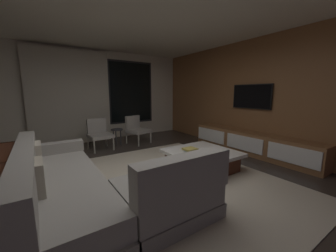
{
  "coord_description": "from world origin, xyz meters",
  "views": [
    {
      "loc": [
        -1.35,
        -2.57,
        1.43
      ],
      "look_at": [
        0.72,
        0.52,
        0.8
      ],
      "focal_mm": 20.9,
      "sensor_mm": 36.0,
      "label": 1
    }
  ],
  "objects_px": {
    "sectional_couch": "(88,189)",
    "book_stack_on_coffee_table": "(190,150)",
    "accent_chair_by_curtain": "(99,132)",
    "media_console": "(251,144)",
    "mounted_tv": "(251,97)",
    "coffee_table": "(202,160)",
    "side_stool": "(117,132)",
    "accent_chair_near_window": "(136,128)"
  },
  "relations": [
    {
      "from": "book_stack_on_coffee_table",
      "to": "side_stool",
      "type": "xyz_separation_m",
      "value": [
        -0.54,
        2.46,
        -0.02
      ]
    },
    {
      "from": "accent_chair_by_curtain",
      "to": "side_stool",
      "type": "xyz_separation_m",
      "value": [
        0.49,
        0.06,
        -0.06
      ]
    },
    {
      "from": "coffee_table",
      "to": "side_stool",
      "type": "height_order",
      "value": "side_stool"
    },
    {
      "from": "accent_chair_near_window",
      "to": "mounted_tv",
      "type": "relative_size",
      "value": 0.78
    },
    {
      "from": "coffee_table",
      "to": "book_stack_on_coffee_table",
      "type": "bearing_deg",
      "value": 150.01
    },
    {
      "from": "side_stool",
      "to": "media_console",
      "type": "xyz_separation_m",
      "value": [
        2.37,
        -2.51,
        -0.12
      ]
    },
    {
      "from": "mounted_tv",
      "to": "coffee_table",
      "type": "bearing_deg",
      "value": -172.05
    },
    {
      "from": "sectional_couch",
      "to": "accent_chair_near_window",
      "type": "relative_size",
      "value": 3.21
    },
    {
      "from": "sectional_couch",
      "to": "side_stool",
      "type": "relative_size",
      "value": 5.43
    },
    {
      "from": "sectional_couch",
      "to": "side_stool",
      "type": "distance_m",
      "value": 3.08
    },
    {
      "from": "coffee_table",
      "to": "mounted_tv",
      "type": "bearing_deg",
      "value": 7.95
    },
    {
      "from": "sectional_couch",
      "to": "book_stack_on_coffee_table",
      "type": "distance_m",
      "value": 1.9
    },
    {
      "from": "media_console",
      "to": "accent_chair_by_curtain",
      "type": "bearing_deg",
      "value": 139.47
    },
    {
      "from": "sectional_couch",
      "to": "book_stack_on_coffee_table",
      "type": "bearing_deg",
      "value": 9.67
    },
    {
      "from": "coffee_table",
      "to": "sectional_couch",
      "type": "bearing_deg",
      "value": -174.16
    },
    {
      "from": "sectional_couch",
      "to": "media_console",
      "type": "distance_m",
      "value": 3.71
    },
    {
      "from": "media_console",
      "to": "mounted_tv",
      "type": "relative_size",
      "value": 3.1
    },
    {
      "from": "side_stool",
      "to": "coffee_table",
      "type": "bearing_deg",
      "value": -74.12
    },
    {
      "from": "accent_chair_by_curtain",
      "to": "media_console",
      "type": "distance_m",
      "value": 3.77
    },
    {
      "from": "book_stack_on_coffee_table",
      "to": "coffee_table",
      "type": "bearing_deg",
      "value": -29.99
    },
    {
      "from": "book_stack_on_coffee_table",
      "to": "media_console",
      "type": "bearing_deg",
      "value": -1.62
    },
    {
      "from": "sectional_couch",
      "to": "accent_chair_near_window",
      "type": "xyz_separation_m",
      "value": [
        1.91,
        2.76,
        0.14
      ]
    },
    {
      "from": "side_stool",
      "to": "accent_chair_by_curtain",
      "type": "bearing_deg",
      "value": -172.63
    },
    {
      "from": "side_stool",
      "to": "sectional_couch",
      "type": "bearing_deg",
      "value": -115.62
    },
    {
      "from": "sectional_couch",
      "to": "coffee_table",
      "type": "relative_size",
      "value": 2.16
    },
    {
      "from": "sectional_couch",
      "to": "side_stool",
      "type": "bearing_deg",
      "value": 64.38
    },
    {
      "from": "accent_chair_by_curtain",
      "to": "coffee_table",
      "type": "bearing_deg",
      "value": -64.03
    },
    {
      "from": "coffee_table",
      "to": "mounted_tv",
      "type": "distance_m",
      "value": 2.18
    },
    {
      "from": "accent_chair_by_curtain",
      "to": "mounted_tv",
      "type": "bearing_deg",
      "value": -36.47
    },
    {
      "from": "accent_chair_near_window",
      "to": "side_stool",
      "type": "distance_m",
      "value": 0.58
    },
    {
      "from": "coffee_table",
      "to": "accent_chair_near_window",
      "type": "relative_size",
      "value": 1.49
    },
    {
      "from": "accent_chair_by_curtain",
      "to": "side_stool",
      "type": "bearing_deg",
      "value": 7.37
    },
    {
      "from": "accent_chair_by_curtain",
      "to": "mounted_tv",
      "type": "height_order",
      "value": "mounted_tv"
    },
    {
      "from": "media_console",
      "to": "side_stool",
      "type": "bearing_deg",
      "value": 133.38
    },
    {
      "from": "book_stack_on_coffee_table",
      "to": "accent_chair_by_curtain",
      "type": "xyz_separation_m",
      "value": [
        -1.03,
        2.39,
        0.04
      ]
    },
    {
      "from": "accent_chair_near_window",
      "to": "side_stool",
      "type": "relative_size",
      "value": 1.7
    },
    {
      "from": "book_stack_on_coffee_table",
      "to": "side_stool",
      "type": "distance_m",
      "value": 2.52
    },
    {
      "from": "book_stack_on_coffee_table",
      "to": "accent_chair_near_window",
      "type": "relative_size",
      "value": 0.3
    },
    {
      "from": "accent_chair_near_window",
      "to": "mounted_tv",
      "type": "bearing_deg",
      "value": -49.33
    },
    {
      "from": "book_stack_on_coffee_table",
      "to": "side_stool",
      "type": "height_order",
      "value": "side_stool"
    },
    {
      "from": "accent_chair_by_curtain",
      "to": "media_console",
      "type": "bearing_deg",
      "value": -40.53
    },
    {
      "from": "coffee_table",
      "to": "mounted_tv",
      "type": "height_order",
      "value": "mounted_tv"
    }
  ]
}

